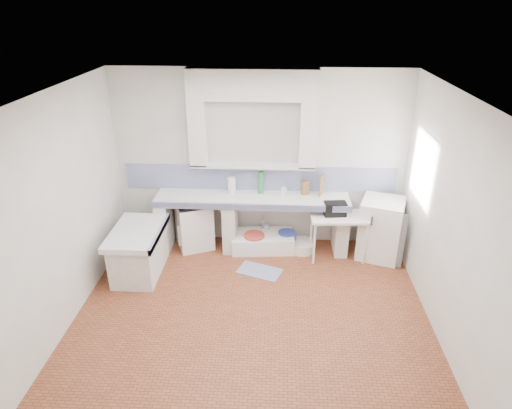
# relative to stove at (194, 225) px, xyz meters

# --- Properties ---
(floor) EXTENTS (4.50, 4.50, 0.00)m
(floor) POSITION_rel_stove_xyz_m (1.03, -1.70, -0.38)
(floor) COLOR brown
(floor) RESTS_ON ground
(ceiling) EXTENTS (4.50, 4.50, 0.00)m
(ceiling) POSITION_rel_stove_xyz_m (1.03, -1.70, 2.42)
(ceiling) COLOR silver
(ceiling) RESTS_ON ground
(wall_back) EXTENTS (4.50, 0.00, 4.50)m
(wall_back) POSITION_rel_stove_xyz_m (1.03, 0.30, 1.02)
(wall_back) COLOR silver
(wall_back) RESTS_ON ground
(wall_front) EXTENTS (4.50, 0.00, 4.50)m
(wall_front) POSITION_rel_stove_xyz_m (1.03, -3.70, 1.02)
(wall_front) COLOR silver
(wall_front) RESTS_ON ground
(wall_left) EXTENTS (0.00, 4.50, 4.50)m
(wall_left) POSITION_rel_stove_xyz_m (-1.22, -1.70, 1.02)
(wall_left) COLOR silver
(wall_left) RESTS_ON ground
(wall_right) EXTENTS (0.00, 4.50, 4.50)m
(wall_right) POSITION_rel_stove_xyz_m (3.28, -1.70, 1.02)
(wall_right) COLOR silver
(wall_right) RESTS_ON ground
(alcove_mass) EXTENTS (1.90, 0.25, 0.45)m
(alcove_mass) POSITION_rel_stove_xyz_m (0.93, 0.18, 2.20)
(alcove_mass) COLOR silver
(alcove_mass) RESTS_ON ground
(window_frame) EXTENTS (0.35, 0.86, 1.06)m
(window_frame) POSITION_rel_stove_xyz_m (3.46, -0.50, 1.22)
(window_frame) COLOR #361E11
(window_frame) RESTS_ON ground
(lace_valance) EXTENTS (0.01, 0.84, 0.24)m
(lace_valance) POSITION_rel_stove_xyz_m (3.31, -0.50, 1.60)
(lace_valance) COLOR white
(lace_valance) RESTS_ON ground
(counter_slab) EXTENTS (3.00, 0.60, 0.08)m
(counter_slab) POSITION_rel_stove_xyz_m (0.93, 0.00, 0.48)
(counter_slab) COLOR white
(counter_slab) RESTS_ON ground
(counter_lip) EXTENTS (3.00, 0.04, 0.10)m
(counter_lip) POSITION_rel_stove_xyz_m (0.93, -0.28, 0.48)
(counter_lip) COLOR navy
(counter_lip) RESTS_ON ground
(counter_pier_left) EXTENTS (0.20, 0.55, 0.82)m
(counter_pier_left) POSITION_rel_stove_xyz_m (-0.47, 0.00, 0.03)
(counter_pier_left) COLOR silver
(counter_pier_left) RESTS_ON ground
(counter_pier_mid) EXTENTS (0.20, 0.55, 0.82)m
(counter_pier_mid) POSITION_rel_stove_xyz_m (0.58, 0.00, 0.03)
(counter_pier_mid) COLOR silver
(counter_pier_mid) RESTS_ON ground
(counter_pier_right) EXTENTS (0.20, 0.55, 0.82)m
(counter_pier_right) POSITION_rel_stove_xyz_m (2.33, 0.00, 0.03)
(counter_pier_right) COLOR silver
(counter_pier_right) RESTS_ON ground
(peninsula_top) EXTENTS (0.70, 1.10, 0.08)m
(peninsula_top) POSITION_rel_stove_xyz_m (-0.67, -0.80, 0.28)
(peninsula_top) COLOR white
(peninsula_top) RESTS_ON ground
(peninsula_base) EXTENTS (0.60, 1.00, 0.62)m
(peninsula_base) POSITION_rel_stove_xyz_m (-0.67, -0.80, -0.07)
(peninsula_base) COLOR silver
(peninsula_base) RESTS_ON ground
(peninsula_lip) EXTENTS (0.04, 1.10, 0.10)m
(peninsula_lip) POSITION_rel_stove_xyz_m (-0.34, -0.80, 0.28)
(peninsula_lip) COLOR navy
(peninsula_lip) RESTS_ON ground
(backsplash) EXTENTS (4.27, 0.03, 0.40)m
(backsplash) POSITION_rel_stove_xyz_m (1.03, 0.29, 0.72)
(backsplash) COLOR navy
(backsplash) RESTS_ON ground
(stove) EXTENTS (0.69, 0.68, 0.75)m
(stove) POSITION_rel_stove_xyz_m (0.00, 0.00, 0.00)
(stove) COLOR white
(stove) RESTS_ON ground
(sink) EXTENTS (1.02, 0.61, 0.23)m
(sink) POSITION_rel_stove_xyz_m (1.10, -0.03, -0.26)
(sink) COLOR white
(sink) RESTS_ON ground
(side_table) EXTENTS (0.89, 0.53, 0.04)m
(side_table) POSITION_rel_stove_xyz_m (2.26, -0.22, -0.02)
(side_table) COLOR white
(side_table) RESTS_ON ground
(fridge) EXTENTS (0.77, 0.77, 0.94)m
(fridge) POSITION_rel_stove_xyz_m (2.92, -0.13, 0.10)
(fridge) COLOR white
(fridge) RESTS_ON ground
(bucket_red) EXTENTS (0.38, 0.38, 0.30)m
(bucket_red) POSITION_rel_stove_xyz_m (0.97, -0.12, -0.22)
(bucket_red) COLOR #C93D34
(bucket_red) RESTS_ON ground
(bucket_orange) EXTENTS (0.35, 0.35, 0.26)m
(bucket_orange) POSITION_rel_stove_xyz_m (1.17, -0.03, -0.25)
(bucket_orange) COLOR orange
(bucket_orange) RESTS_ON ground
(bucket_blue) EXTENTS (0.38, 0.38, 0.28)m
(bucket_blue) POSITION_rel_stove_xyz_m (1.49, 0.03, -0.24)
(bucket_blue) COLOR #304CB7
(bucket_blue) RESTS_ON ground
(basin_white) EXTENTS (0.54, 0.54, 0.16)m
(basin_white) POSITION_rel_stove_xyz_m (1.73, -0.06, -0.30)
(basin_white) COLOR white
(basin_white) RESTS_ON ground
(water_bottle_a) EXTENTS (0.08, 0.08, 0.29)m
(water_bottle_a) POSITION_rel_stove_xyz_m (1.10, 0.15, -0.23)
(water_bottle_a) COLOR silver
(water_bottle_a) RESTS_ON ground
(water_bottle_b) EXTENTS (0.12, 0.12, 0.34)m
(water_bottle_b) POSITION_rel_stove_xyz_m (1.15, 0.15, -0.21)
(water_bottle_b) COLOR silver
(water_bottle_b) RESTS_ON ground
(black_bag) EXTENTS (0.35, 0.22, 0.21)m
(black_bag) POSITION_rel_stove_xyz_m (2.19, -0.20, 0.45)
(black_bag) COLOR black
(black_bag) RESTS_ON side_table
(green_bottle_a) EXTENTS (0.08, 0.08, 0.36)m
(green_bottle_a) POSITION_rel_stove_xyz_m (1.06, 0.15, 0.70)
(green_bottle_a) COLOR #2D7A3E
(green_bottle_a) RESTS_ON counter_slab
(green_bottle_b) EXTENTS (0.10, 0.10, 0.35)m
(green_bottle_b) POSITION_rel_stove_xyz_m (1.05, 0.15, 0.70)
(green_bottle_b) COLOR #2D7A3E
(green_bottle_b) RESTS_ON counter_slab
(knife_block) EXTENTS (0.13, 0.12, 0.22)m
(knife_block) POSITION_rel_stove_xyz_m (1.75, 0.15, 0.63)
(knife_block) COLOR olive
(knife_block) RESTS_ON counter_slab
(cutting_board) EXTENTS (0.09, 0.23, 0.32)m
(cutting_board) POSITION_rel_stove_xyz_m (2.00, 0.15, 0.68)
(cutting_board) COLOR olive
(cutting_board) RESTS_ON counter_slab
(paper_towel) EXTENTS (0.16, 0.16, 0.26)m
(paper_towel) POSITION_rel_stove_xyz_m (0.60, 0.13, 0.65)
(paper_towel) COLOR white
(paper_towel) RESTS_ON counter_slab
(soap_bottle) EXTENTS (0.09, 0.09, 0.17)m
(soap_bottle) POSITION_rel_stove_xyz_m (1.42, 0.11, 0.61)
(soap_bottle) COLOR white
(soap_bottle) RESTS_ON counter_slab
(rug) EXTENTS (0.72, 0.56, 0.01)m
(rug) POSITION_rel_stove_xyz_m (1.08, -0.70, -0.37)
(rug) COLOR navy
(rug) RESTS_ON ground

